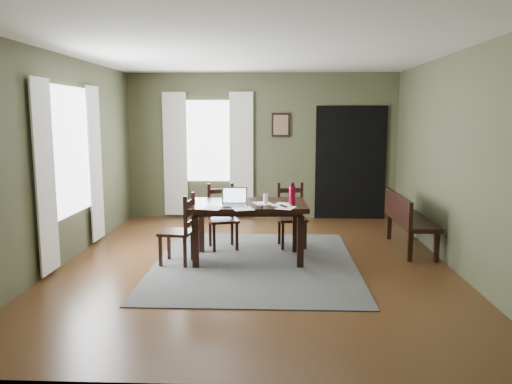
{
  "coord_description": "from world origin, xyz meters",
  "views": [
    {
      "loc": [
        0.27,
        -6.32,
        1.91
      ],
      "look_at": [
        0.0,
        0.3,
        0.9
      ],
      "focal_mm": 35.0,
      "sensor_mm": 36.0,
      "label": 1
    }
  ],
  "objects_px": {
    "bench": "(407,217)",
    "water_bottle": "(292,194)",
    "chair_end": "(180,230)",
    "chair_back_left": "(222,217)",
    "chair_back_right": "(292,216)",
    "laptop": "(234,201)",
    "dining_table": "(248,210)"
  },
  "relations": [
    {
      "from": "chair_end",
      "to": "bench",
      "type": "height_order",
      "value": "chair_end"
    },
    {
      "from": "dining_table",
      "to": "laptop",
      "type": "bearing_deg",
      "value": -134.77
    },
    {
      "from": "dining_table",
      "to": "chair_back_left",
      "type": "relative_size",
      "value": 1.7
    },
    {
      "from": "water_bottle",
      "to": "bench",
      "type": "bearing_deg",
      "value": 23.14
    },
    {
      "from": "bench",
      "to": "water_bottle",
      "type": "bearing_deg",
      "value": 113.14
    },
    {
      "from": "chair_back_left",
      "to": "water_bottle",
      "type": "height_order",
      "value": "water_bottle"
    },
    {
      "from": "bench",
      "to": "water_bottle",
      "type": "distance_m",
      "value": 1.86
    },
    {
      "from": "bench",
      "to": "laptop",
      "type": "bearing_deg",
      "value": 108.6
    },
    {
      "from": "chair_end",
      "to": "chair_back_left",
      "type": "bearing_deg",
      "value": 157.75
    },
    {
      "from": "chair_back_left",
      "to": "water_bottle",
      "type": "bearing_deg",
      "value": -51.64
    },
    {
      "from": "chair_back_right",
      "to": "water_bottle",
      "type": "bearing_deg",
      "value": -99.96
    },
    {
      "from": "chair_back_right",
      "to": "chair_back_left",
      "type": "bearing_deg",
      "value": 179.38
    },
    {
      "from": "laptop",
      "to": "water_bottle",
      "type": "xyz_separation_m",
      "value": [
        0.74,
        0.1,
        0.07
      ]
    },
    {
      "from": "chair_back_right",
      "to": "bench",
      "type": "height_order",
      "value": "chair_back_right"
    },
    {
      "from": "chair_end",
      "to": "chair_back_right",
      "type": "xyz_separation_m",
      "value": [
        1.47,
        0.96,
        0.0
      ]
    },
    {
      "from": "chair_end",
      "to": "water_bottle",
      "type": "xyz_separation_m",
      "value": [
        1.44,
        0.15,
        0.45
      ]
    },
    {
      "from": "chair_end",
      "to": "bench",
      "type": "distance_m",
      "value": 3.23
    },
    {
      "from": "laptop",
      "to": "water_bottle",
      "type": "height_order",
      "value": "water_bottle"
    },
    {
      "from": "chair_back_left",
      "to": "water_bottle",
      "type": "distance_m",
      "value": 1.27
    },
    {
      "from": "chair_end",
      "to": "water_bottle",
      "type": "height_order",
      "value": "water_bottle"
    },
    {
      "from": "chair_back_right",
      "to": "bench",
      "type": "xyz_separation_m",
      "value": [
        1.65,
        -0.1,
        0.03
      ]
    },
    {
      "from": "chair_back_left",
      "to": "bench",
      "type": "distance_m",
      "value": 2.65
    },
    {
      "from": "dining_table",
      "to": "laptop",
      "type": "xyz_separation_m",
      "value": [
        -0.17,
        -0.19,
        0.15
      ]
    },
    {
      "from": "chair_back_left",
      "to": "bench",
      "type": "xyz_separation_m",
      "value": [
        2.65,
        0.04,
        0.03
      ]
    },
    {
      "from": "water_bottle",
      "to": "chair_end",
      "type": "bearing_deg",
      "value": -174.05
    },
    {
      "from": "dining_table",
      "to": "bench",
      "type": "height_order",
      "value": "bench"
    },
    {
      "from": "chair_back_left",
      "to": "laptop",
      "type": "distance_m",
      "value": 0.89
    },
    {
      "from": "chair_end",
      "to": "laptop",
      "type": "bearing_deg",
      "value": 101.21
    },
    {
      "from": "chair_back_right",
      "to": "laptop",
      "type": "height_order",
      "value": "laptop"
    },
    {
      "from": "dining_table",
      "to": "chair_back_right",
      "type": "distance_m",
      "value": 0.96
    },
    {
      "from": "water_bottle",
      "to": "laptop",
      "type": "bearing_deg",
      "value": -172.44
    },
    {
      "from": "chair_end",
      "to": "chair_back_left",
      "type": "xyz_separation_m",
      "value": [
        0.46,
        0.82,
        0.01
      ]
    }
  ]
}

